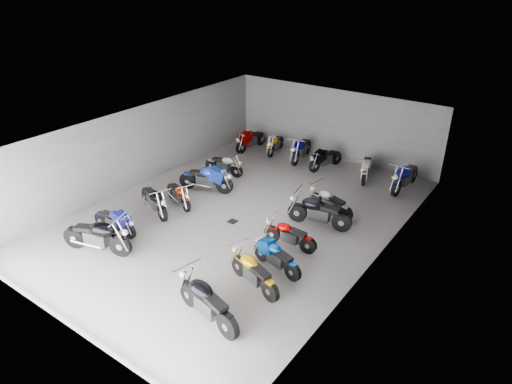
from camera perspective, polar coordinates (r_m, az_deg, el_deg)
ground at (r=16.49m, az=-1.87°, el=-2.99°), size 14.00×14.00×0.00m
wall_back at (r=21.36m, az=9.65°, el=8.40°), size 10.00×0.10×3.20m
wall_left at (r=19.01m, az=-14.08°, el=5.66°), size 0.10×14.00×3.20m
wall_right at (r=13.62m, az=15.03°, el=-3.09°), size 0.10×14.00×3.20m
ceiling at (r=15.16m, az=-2.05°, el=7.65°), size 10.00×14.00×0.04m
drain_grate at (r=16.15m, az=-2.94°, el=-3.68°), size 0.32×0.32×0.01m
motorcycle_left_a at (r=15.06m, az=-19.23°, el=-5.23°), size 2.31×0.91×1.05m
motorcycle_left_b at (r=15.96m, az=-17.24°, el=-3.50°), size 1.91×0.39×0.84m
motorcycle_left_c at (r=16.85m, az=-12.63°, el=-1.00°), size 2.05×0.90×0.94m
motorcycle_left_d at (r=17.26m, az=-9.65°, el=-0.26°), size 1.80×0.81×0.83m
motorcycle_left_e at (r=18.13m, az=-6.21°, el=1.68°), size 2.20×0.86×1.00m
motorcycle_left_f at (r=19.59m, az=-3.99°, el=3.43°), size 1.87×0.41×0.82m
motorcycle_right_a at (r=11.81m, az=-6.21°, el=-13.53°), size 2.29×0.66×1.02m
motorcycle_right_b at (r=12.83m, az=-0.33°, el=-9.97°), size 2.01×0.74×0.91m
motorcycle_right_c at (r=13.52m, az=2.54°, el=-8.07°), size 1.87×0.56×0.83m
motorcycle_right_d at (r=14.57m, az=4.18°, el=-5.35°), size 1.86×0.39×0.82m
motorcycle_right_e at (r=15.75m, az=7.83°, el=-2.47°), size 2.27×0.62×1.01m
motorcycle_right_f at (r=16.61m, az=9.21°, el=-1.28°), size 1.93×0.54×0.85m
motorcycle_back_a at (r=22.27m, az=-0.69°, el=6.56°), size 0.45×2.12×0.93m
motorcycle_back_b at (r=21.91m, az=2.44°, el=6.04°), size 0.55×1.86×0.83m
motorcycle_back_c at (r=21.14m, az=5.66°, el=5.39°), size 0.58×2.23×0.98m
motorcycle_back_d at (r=20.35m, az=8.65°, el=4.18°), size 0.64×1.96×0.88m
motorcycle_back_e at (r=19.69m, az=13.60°, el=2.99°), size 0.78×2.02×0.91m
motorcycle_back_f at (r=19.11m, az=18.12°, el=1.84°), size 0.49×2.34×1.03m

